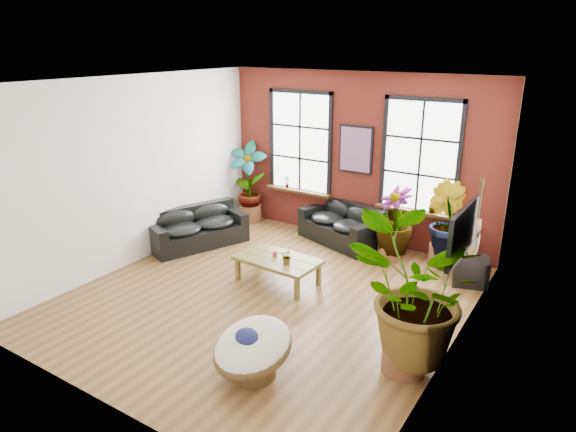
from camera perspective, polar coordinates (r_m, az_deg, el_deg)
name	(u,v)px	position (r m, az deg, el deg)	size (l,w,h in m)	color
room	(273,194)	(8.17, -1.72, 2.43)	(6.04, 6.54, 3.54)	brown
sofa_back	(343,225)	(10.90, 6.10, -0.99)	(1.98, 1.41, 0.83)	black
sofa_left	(197,228)	(10.85, -10.12, -1.36)	(1.52, 2.17, 0.79)	black
coffee_table	(278,261)	(9.00, -1.15, -5.03)	(1.49, 0.91, 0.56)	brown
papasan_chair	(252,348)	(6.67, -4.00, -14.45)	(1.33, 1.33, 0.77)	#533B1D
poster	(356,149)	(10.69, 7.54, 7.34)	(0.74, 0.06, 0.98)	black
tv_wall_unit	(466,233)	(7.51, 19.20, -1.81)	(0.13, 1.86, 1.20)	black
media_box	(471,271)	(9.57, 19.63, -5.78)	(0.70, 0.64, 0.49)	black
pot_back_left	(250,213)	(12.21, -4.23, 0.37)	(0.68, 0.68, 0.39)	brown
pot_back_right	(443,255)	(10.23, 16.87, -4.14)	(0.65, 0.65, 0.40)	brown
pot_right_wall	(404,356)	(7.01, 12.72, -14.98)	(0.74, 0.74, 0.41)	brown
pot_mid	(390,250)	(10.26, 11.30, -3.74)	(0.55, 0.55, 0.35)	brown
floor_plant_back_left	(248,179)	(11.96, -4.49, 4.11)	(0.92, 0.62, 1.74)	#21621A
floor_plant_back_right	(445,221)	(9.99, 17.04, -0.54)	(0.80, 0.65, 1.46)	#21621A
floor_plant_right_wall	(412,296)	(6.59, 13.60, -8.61)	(1.65, 1.43, 1.83)	#21621A
floor_plant_mid	(394,220)	(10.05, 11.72, -0.45)	(0.74, 0.74, 1.32)	#21621A
table_plant	(287,256)	(8.73, -0.08, -4.52)	(0.23, 0.20, 0.25)	#21621A
sill_plant_left	(287,182)	(11.63, -0.13, 3.81)	(0.14, 0.10, 0.27)	#21621A
sill_plant_right	(433,206)	(10.29, 15.77, 1.06)	(0.15, 0.15, 0.27)	#21621A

